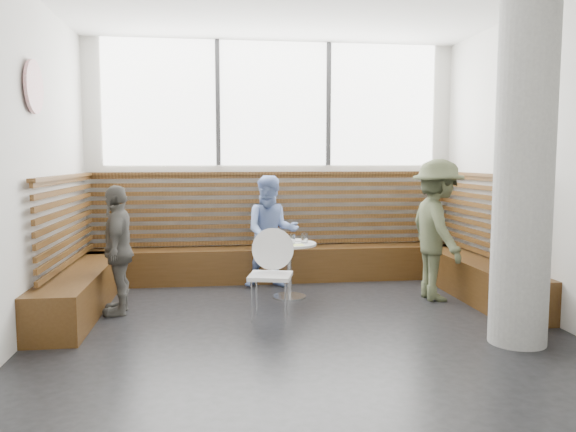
{
  "coord_description": "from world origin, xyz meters",
  "views": [
    {
      "loc": [
        -0.81,
        -5.16,
        1.63
      ],
      "look_at": [
        0.0,
        1.0,
        1.0
      ],
      "focal_mm": 35.0,
      "sensor_mm": 36.0,
      "label": 1
    }
  ],
  "objects": [
    {
      "name": "room",
      "position": [
        0.0,
        0.0,
        1.6
      ],
      "size": [
        5.0,
        5.0,
        3.2
      ],
      "color": "silver",
      "rests_on": "ground"
    },
    {
      "name": "booth",
      "position": [
        0.0,
        1.77,
        0.41
      ],
      "size": [
        5.0,
        2.5,
        1.44
      ],
      "color": "#3D250F",
      "rests_on": "ground"
    },
    {
      "name": "concrete_column",
      "position": [
        1.85,
        -0.6,
        1.6
      ],
      "size": [
        0.5,
        0.5,
        3.2
      ],
      "primitive_type": "cylinder",
      "color": "gray",
      "rests_on": "ground"
    },
    {
      "name": "wall_art",
      "position": [
        -2.46,
        0.4,
        2.3
      ],
      "size": [
        0.03,
        0.5,
        0.5
      ],
      "primitive_type": "cylinder",
      "rotation": [
        0.0,
        1.57,
        0.0
      ],
      "color": "white",
      "rests_on": "room"
    },
    {
      "name": "cafe_table",
      "position": [
        0.05,
        1.29,
        0.47
      ],
      "size": [
        0.64,
        0.64,
        0.65
      ],
      "color": "silver",
      "rests_on": "ground"
    },
    {
      "name": "cafe_chair",
      "position": [
        -0.26,
        0.49,
        0.54
      ],
      "size": [
        0.44,
        0.43,
        0.92
      ],
      "rotation": [
        0.0,
        0.0,
        -0.24
      ],
      "color": "white",
      "rests_on": "ground"
    },
    {
      "name": "adult_man",
      "position": [
        1.74,
        1.0,
        0.82
      ],
      "size": [
        0.61,
        1.06,
        1.63
      ],
      "primitive_type": "imported",
      "rotation": [
        0.0,
        0.0,
        1.57
      ],
      "color": "#495035",
      "rests_on": "ground"
    },
    {
      "name": "child_back",
      "position": [
        -0.1,
        1.85,
        0.71
      ],
      "size": [
        0.73,
        0.59,
        1.43
      ],
      "primitive_type": "imported",
      "rotation": [
        0.0,
        0.0,
        -0.07
      ],
      "color": "#758ECB",
      "rests_on": "ground"
    },
    {
      "name": "child_left",
      "position": [
        -1.82,
        0.86,
        0.68
      ],
      "size": [
        0.36,
        0.81,
        1.36
      ],
      "primitive_type": "imported",
      "rotation": [
        0.0,
        0.0,
        -1.54
      ],
      "color": "#56544E",
      "rests_on": "ground"
    },
    {
      "name": "plate_near",
      "position": [
        -0.07,
        1.36,
        0.66
      ],
      "size": [
        0.18,
        0.18,
        0.01
      ],
      "primitive_type": "cylinder",
      "color": "white",
      "rests_on": "cafe_table"
    },
    {
      "name": "plate_far",
      "position": [
        0.17,
        1.45,
        0.66
      ],
      "size": [
        0.19,
        0.19,
        0.01
      ],
      "primitive_type": "cylinder",
      "color": "white",
      "rests_on": "cafe_table"
    },
    {
      "name": "glass_left",
      "position": [
        -0.12,
        1.19,
        0.71
      ],
      "size": [
        0.07,
        0.07,
        0.11
      ],
      "primitive_type": "cylinder",
      "color": "white",
      "rests_on": "cafe_table"
    },
    {
      "name": "glass_mid",
      "position": [
        0.08,
        1.22,
        0.71
      ],
      "size": [
        0.07,
        0.07,
        0.11
      ],
      "primitive_type": "cylinder",
      "color": "white",
      "rests_on": "cafe_table"
    },
    {
      "name": "glass_right",
      "position": [
        0.23,
        1.27,
        0.71
      ],
      "size": [
        0.07,
        0.07,
        0.12
      ],
      "primitive_type": "cylinder",
      "color": "white",
      "rests_on": "cafe_table"
    },
    {
      "name": "menu_card",
      "position": [
        0.09,
        1.1,
        0.66
      ],
      "size": [
        0.22,
        0.17,
        0.0
      ],
      "primitive_type": "cube",
      "rotation": [
        0.0,
        0.0,
        0.09
      ],
      "color": "#A5C64C",
      "rests_on": "cafe_table"
    }
  ]
}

